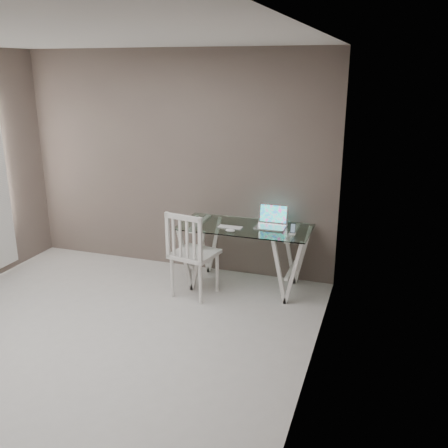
% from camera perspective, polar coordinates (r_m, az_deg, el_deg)
% --- Properties ---
extents(room, '(4.50, 4.52, 2.71)m').
position_cam_1_polar(room, '(4.30, -18.53, 6.37)').
color(room, '#BAB7B3').
rests_on(room, ground).
extents(desk, '(1.50, 0.70, 0.75)m').
position_cam_1_polar(desk, '(5.80, 2.36, -3.69)').
color(desk, silver).
rests_on(desk, ground).
extents(chair, '(0.53, 0.53, 1.00)m').
position_cam_1_polar(chair, '(5.49, -3.85, -3.08)').
color(chair, silver).
rests_on(chair, ground).
extents(laptop, '(0.34, 0.28, 0.24)m').
position_cam_1_polar(laptop, '(5.69, 5.46, 0.30)').
color(laptop, silver).
rests_on(laptop, desk).
extents(keyboard, '(0.29, 0.12, 0.01)m').
position_cam_1_polar(keyboard, '(5.63, 0.70, -0.38)').
color(keyboard, silver).
rests_on(keyboard, desk).
extents(mouse, '(0.11, 0.06, 0.03)m').
position_cam_1_polar(mouse, '(5.49, 0.72, -0.74)').
color(mouse, silver).
rests_on(mouse, desk).
extents(phone_dock, '(0.07, 0.07, 0.12)m').
position_cam_1_polar(phone_dock, '(5.45, 7.86, -0.83)').
color(phone_dock, white).
rests_on(phone_dock, desk).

